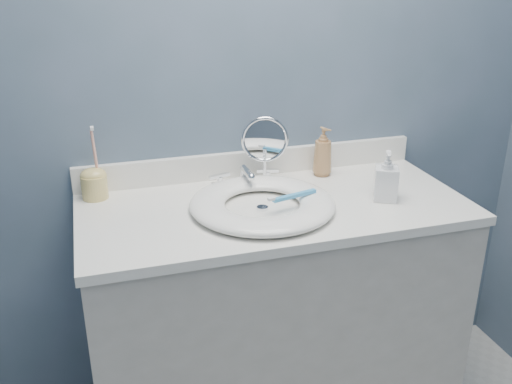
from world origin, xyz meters
name	(u,v)px	position (x,y,z in m)	size (l,w,h in m)	color
back_wall	(250,85)	(0.00, 1.25, 1.20)	(2.20, 0.02, 2.40)	#435665
vanity_cabinet	(273,323)	(0.00, 0.97, 0.42)	(1.20, 0.55, 0.85)	beige
countertop	(275,208)	(0.00, 0.97, 0.86)	(1.22, 0.57, 0.03)	white
backsplash	(251,163)	(0.00, 1.24, 0.93)	(1.22, 0.02, 0.09)	white
basin	(262,204)	(-0.05, 0.94, 0.90)	(0.45, 0.45, 0.04)	white
drain	(262,208)	(-0.05, 0.94, 0.88)	(0.04, 0.04, 0.01)	silver
faucet	(245,179)	(-0.05, 1.14, 0.91)	(0.25, 0.13, 0.07)	silver
makeup_mirror	(265,147)	(0.02, 1.15, 1.01)	(0.16, 0.09, 0.24)	silver
soap_bottle_amber	(323,152)	(0.24, 1.17, 0.97)	(0.07, 0.07, 0.17)	#A6784B
soap_bottle_clear	(387,176)	(0.35, 0.91, 0.96)	(0.07, 0.07, 0.16)	silver
toothbrush_holder	(94,182)	(-0.54, 1.18, 0.93)	(0.08, 0.08, 0.24)	#D6BD6B
toothbrush_lying	(293,196)	(0.04, 0.92, 0.92)	(0.17, 0.06, 0.02)	#3C9BD5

